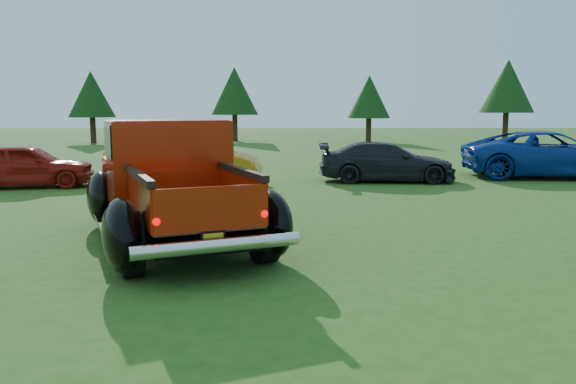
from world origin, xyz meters
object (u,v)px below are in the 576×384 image
object	(u,v)px
tree_east	(507,86)
show_car_blue	(550,154)
tree_mid_right	(369,97)
show_car_yellow	(185,161)
tree_mid_left	(234,91)
show_car_red	(26,165)
show_car_grey	(386,162)
pickup_truck	(169,182)
tree_west	(91,94)

from	to	relation	value
tree_east	show_car_blue	size ratio (longest dim) A/B	1.03
tree_mid_right	show_car_yellow	bearing A→B (deg)	-111.55
tree_mid_left	show_car_red	distance (m)	23.65
tree_mid_left	show_car_yellow	bearing A→B (deg)	-89.11
show_car_grey	pickup_truck	bearing A→B (deg)	148.94
tree_mid_right	show_car_yellow	xyz separation A→B (m)	(-8.65, -21.89, -2.28)
tree_mid_right	tree_east	xyz separation A→B (m)	(9.00, -0.50, 0.68)
tree_west	pickup_truck	world-z (taller)	tree_west
tree_east	show_car_red	bearing A→B (deg)	-135.42
tree_mid_right	tree_west	bearing A→B (deg)	-176.82
tree_mid_right	tree_east	size ratio (longest dim) A/B	0.81
tree_mid_right	show_car_grey	distance (m)	21.36
tree_mid_left	pickup_truck	size ratio (longest dim) A/B	0.90
tree_west	tree_east	xyz separation A→B (m)	(27.00, 0.50, 0.55)
tree_west	tree_mid_left	distance (m)	9.22
tree_west	pickup_truck	distance (m)	29.27
tree_east	show_car_yellow	world-z (taller)	tree_east
tree_west	tree_mid_left	size ratio (longest dim) A/B	0.92
tree_west	tree_mid_right	xyz separation A→B (m)	(18.00, 1.00, -0.14)
tree_mid_right	tree_east	world-z (taller)	tree_east
show_car_yellow	tree_mid_right	bearing A→B (deg)	-17.22
tree_east	show_car_yellow	xyz separation A→B (m)	(-17.65, -21.39, -2.96)
show_car_red	pickup_truck	bearing A→B (deg)	-151.03
tree_east	show_car_yellow	size ratio (longest dim) A/B	1.28
pickup_truck	show_car_yellow	bearing A→B (deg)	75.46
show_car_yellow	show_car_blue	size ratio (longest dim) A/B	0.80
tree_mid_right	show_car_red	xyz separation A→B (m)	(-12.97, -22.15, -2.37)
pickup_truck	show_car_grey	xyz separation A→B (m)	(5.02, 7.34, -0.34)
tree_mid_right	show_car_blue	xyz separation A→B (m)	(2.50, -20.15, -2.24)
tree_east	pickup_truck	xyz separation A→B (m)	(-16.85, -27.87, -2.73)
tree_east	show_car_grey	world-z (taller)	tree_east
pickup_truck	tree_mid_right	bearing A→B (deg)	53.00
pickup_truck	show_car_blue	distance (m)	13.22
show_car_yellow	pickup_truck	bearing A→B (deg)	-168.68
tree_west	show_car_grey	size ratio (longest dim) A/B	1.15
pickup_truck	show_car_red	size ratio (longest dim) A/B	1.57
tree_east	show_car_grey	size ratio (longest dim) A/B	1.35
tree_west	tree_east	world-z (taller)	tree_east
show_car_red	show_car_yellow	xyz separation A→B (m)	(4.32, 0.26, 0.09)
tree_mid_left	show_car_blue	xyz separation A→B (m)	(11.50, -21.15, -2.65)
tree_mid_left	show_car_grey	world-z (taller)	tree_mid_left
tree_mid_left	tree_east	size ratio (longest dim) A/B	0.93
pickup_truck	show_car_grey	size ratio (longest dim) A/B	1.39
tree_mid_left	show_car_yellow	xyz separation A→B (m)	(0.35, -22.89, -2.69)
show_car_grey	show_car_blue	xyz separation A→B (m)	(5.33, 0.88, 0.15)
show_car_red	show_car_grey	world-z (taller)	show_car_red
tree_mid_left	show_car_grey	distance (m)	23.05
tree_mid_left	show_car_red	bearing A→B (deg)	-99.73
show_car_red	show_car_grey	distance (m)	10.20
tree_mid_right	show_car_blue	world-z (taller)	tree_mid_right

